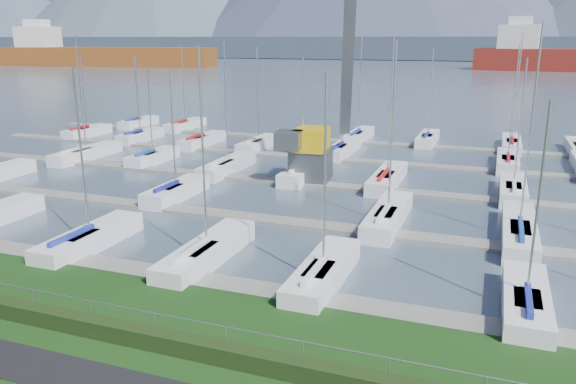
% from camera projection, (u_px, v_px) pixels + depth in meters
% --- Properties ---
extents(water, '(800.00, 540.00, 0.20)m').
position_uv_depth(water, '(476.00, 64.00, 256.60)').
color(water, '#465767').
extents(hedge, '(80.00, 0.70, 0.70)m').
position_uv_depth(hedge, '(173.00, 343.00, 20.93)').
color(hedge, black).
rests_on(hedge, grass).
extents(fence, '(80.00, 0.04, 0.04)m').
position_uv_depth(fence, '(177.00, 318.00, 21.06)').
color(fence, '#9A9DA2').
rests_on(fence, grass).
extents(foothill, '(900.00, 80.00, 12.00)m').
position_uv_depth(foothill, '(482.00, 48.00, 318.20)').
color(foothill, '#3C4657').
rests_on(foothill, water).
extents(docks, '(90.00, 41.60, 0.25)m').
position_uv_depth(docks, '(349.00, 187.00, 44.95)').
color(docks, slate).
rests_on(docks, water).
extents(crane, '(6.16, 13.23, 22.35)m').
position_uv_depth(crane, '(321.00, 113.00, 46.50)').
color(crane, '#525459').
rests_on(crane, water).
extents(cargo_ship_west, '(92.76, 33.56, 21.50)m').
position_uv_depth(cargo_ship_west, '(99.00, 57.00, 239.15)').
color(cargo_ship_west, brown).
rests_on(cargo_ship_west, water).
extents(sailboat_fleet, '(74.83, 50.27, 13.57)m').
position_uv_depth(sailboat_fleet, '(339.00, 114.00, 45.38)').
color(sailboat_fleet, white).
rests_on(sailboat_fleet, water).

